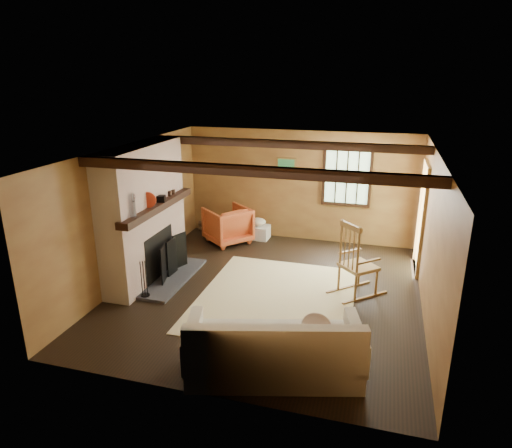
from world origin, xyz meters
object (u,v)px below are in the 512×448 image
(sofa, at_px, (275,352))
(armchair, at_px, (228,225))
(fireplace, at_px, (145,219))
(rocking_chair, at_px, (356,264))
(laundry_basket, at_px, (258,232))

(sofa, distance_m, armchair, 4.70)
(fireplace, xyz_separation_m, sofa, (2.87, -2.15, -0.80))
(rocking_chair, height_order, armchair, rocking_chair)
(fireplace, relative_size, rocking_chair, 1.87)
(fireplace, height_order, sofa, fireplace)
(fireplace, bearing_deg, armchair, 69.03)
(fireplace, relative_size, sofa, 1.04)
(laundry_basket, distance_m, armchair, 0.74)
(fireplace, distance_m, rocking_chair, 3.71)
(fireplace, relative_size, laundry_basket, 4.80)
(sofa, distance_m, laundry_basket, 4.86)
(rocking_chair, relative_size, sofa, 0.56)
(sofa, relative_size, laundry_basket, 4.61)
(laundry_basket, bearing_deg, armchair, -144.58)
(armchair, bearing_deg, fireplace, 19.68)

